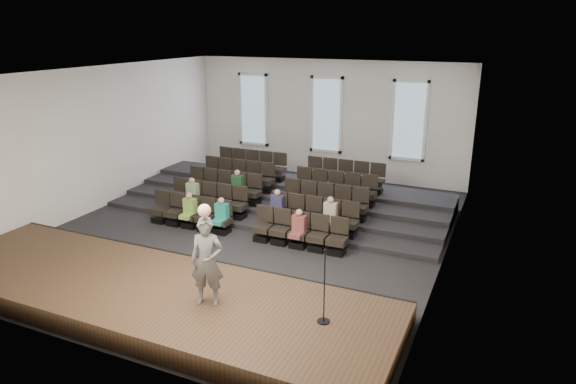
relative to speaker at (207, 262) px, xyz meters
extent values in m
plane|color=black|center=(-1.73, 5.18, -1.49)|extent=(14.00, 14.00, 0.00)
cube|color=white|center=(-1.73, 5.18, 3.52)|extent=(12.00, 14.00, 0.02)
cube|color=white|center=(-1.73, 12.20, 1.01)|extent=(12.00, 0.04, 5.00)
cube|color=white|center=(-1.73, -1.84, 1.01)|extent=(12.00, 0.04, 5.00)
cube|color=white|center=(-7.75, 5.18, 1.01)|extent=(0.04, 14.00, 5.00)
cube|color=white|center=(4.29, 5.18, 1.01)|extent=(0.04, 14.00, 5.00)
cube|color=#40291B|center=(-1.73, 0.08, -1.24)|extent=(11.80, 3.60, 0.50)
cube|color=black|center=(-1.73, 1.85, -1.24)|extent=(11.80, 0.06, 0.52)
cube|color=black|center=(-1.73, 7.50, -1.41)|extent=(11.80, 4.80, 0.15)
cube|color=black|center=(-1.73, 8.03, -1.34)|extent=(11.80, 3.75, 0.30)
cube|color=black|center=(-1.73, 8.55, -1.26)|extent=(11.80, 2.70, 0.45)
cube|color=black|center=(-1.73, 9.08, -1.19)|extent=(11.80, 1.65, 0.60)
cube|color=black|center=(-4.85, 4.58, -1.39)|extent=(0.47, 0.43, 0.20)
cube|color=black|center=(-4.85, 4.58, -1.08)|extent=(0.55, 0.50, 0.19)
cube|color=black|center=(-4.85, 4.79, -0.67)|extent=(0.55, 0.08, 0.50)
cube|color=black|center=(-4.25, 4.58, -1.39)|extent=(0.47, 0.43, 0.20)
cube|color=black|center=(-4.25, 4.58, -1.08)|extent=(0.55, 0.50, 0.19)
cube|color=black|center=(-4.25, 4.79, -0.67)|extent=(0.55, 0.08, 0.50)
cube|color=black|center=(-3.65, 4.58, -1.39)|extent=(0.47, 0.43, 0.20)
cube|color=black|center=(-3.65, 4.58, -1.08)|extent=(0.55, 0.50, 0.19)
cube|color=black|center=(-3.65, 4.79, -0.67)|extent=(0.55, 0.08, 0.50)
cube|color=black|center=(-3.05, 4.58, -1.39)|extent=(0.47, 0.43, 0.20)
cube|color=black|center=(-3.05, 4.58, -1.08)|extent=(0.55, 0.50, 0.19)
cube|color=black|center=(-3.05, 4.79, -0.67)|extent=(0.55, 0.08, 0.50)
cube|color=black|center=(-2.45, 4.58, -1.39)|extent=(0.47, 0.43, 0.20)
cube|color=black|center=(-2.45, 4.58, -1.08)|extent=(0.55, 0.50, 0.19)
cube|color=black|center=(-2.45, 4.79, -0.67)|extent=(0.55, 0.08, 0.50)
cube|color=black|center=(-1.00, 4.58, -1.39)|extent=(0.47, 0.43, 0.20)
cube|color=black|center=(-1.00, 4.58, -1.08)|extent=(0.55, 0.50, 0.19)
cube|color=black|center=(-1.00, 4.79, -0.67)|extent=(0.55, 0.08, 0.50)
cube|color=black|center=(-0.40, 4.58, -1.39)|extent=(0.47, 0.43, 0.20)
cube|color=black|center=(-0.40, 4.58, -1.08)|extent=(0.55, 0.50, 0.19)
cube|color=black|center=(-0.40, 4.79, -0.67)|extent=(0.55, 0.08, 0.50)
cube|color=black|center=(0.20, 4.58, -1.39)|extent=(0.47, 0.43, 0.20)
cube|color=black|center=(0.20, 4.58, -1.08)|extent=(0.55, 0.50, 0.19)
cube|color=black|center=(0.20, 4.79, -0.67)|extent=(0.55, 0.08, 0.50)
cube|color=black|center=(0.80, 4.58, -1.39)|extent=(0.47, 0.43, 0.20)
cube|color=black|center=(0.80, 4.58, -1.08)|extent=(0.55, 0.50, 0.19)
cube|color=black|center=(0.80, 4.79, -0.67)|extent=(0.55, 0.08, 0.50)
cube|color=black|center=(1.40, 4.58, -1.39)|extent=(0.47, 0.43, 0.20)
cube|color=black|center=(1.40, 4.58, -1.08)|extent=(0.55, 0.50, 0.19)
cube|color=black|center=(1.40, 4.79, -0.67)|extent=(0.55, 0.08, 0.50)
cube|color=black|center=(-4.85, 5.63, -1.24)|extent=(0.47, 0.43, 0.20)
cube|color=black|center=(-4.85, 5.63, -0.93)|extent=(0.55, 0.50, 0.19)
cube|color=black|center=(-4.85, 5.84, -0.52)|extent=(0.55, 0.08, 0.50)
cube|color=black|center=(-4.25, 5.63, -1.24)|extent=(0.47, 0.43, 0.20)
cube|color=black|center=(-4.25, 5.63, -0.93)|extent=(0.55, 0.50, 0.19)
cube|color=black|center=(-4.25, 5.84, -0.52)|extent=(0.55, 0.08, 0.50)
cube|color=black|center=(-3.65, 5.63, -1.24)|extent=(0.47, 0.43, 0.20)
cube|color=black|center=(-3.65, 5.63, -0.93)|extent=(0.55, 0.50, 0.19)
cube|color=black|center=(-3.65, 5.84, -0.52)|extent=(0.55, 0.08, 0.50)
cube|color=black|center=(-3.05, 5.63, -1.24)|extent=(0.47, 0.43, 0.20)
cube|color=black|center=(-3.05, 5.63, -0.93)|extent=(0.55, 0.50, 0.19)
cube|color=black|center=(-3.05, 5.84, -0.52)|extent=(0.55, 0.08, 0.50)
cube|color=black|center=(-2.45, 5.63, -1.24)|extent=(0.47, 0.43, 0.20)
cube|color=black|center=(-2.45, 5.63, -0.93)|extent=(0.55, 0.50, 0.19)
cube|color=black|center=(-2.45, 5.84, -0.52)|extent=(0.55, 0.08, 0.50)
cube|color=black|center=(-1.00, 5.63, -1.24)|extent=(0.47, 0.43, 0.20)
cube|color=black|center=(-1.00, 5.63, -0.93)|extent=(0.55, 0.50, 0.19)
cube|color=black|center=(-1.00, 5.84, -0.52)|extent=(0.55, 0.08, 0.50)
cube|color=black|center=(-0.40, 5.63, -1.24)|extent=(0.47, 0.43, 0.20)
cube|color=black|center=(-0.40, 5.63, -0.93)|extent=(0.55, 0.50, 0.19)
cube|color=black|center=(-0.40, 5.84, -0.52)|extent=(0.55, 0.08, 0.50)
cube|color=black|center=(0.20, 5.63, -1.24)|extent=(0.47, 0.43, 0.20)
cube|color=black|center=(0.20, 5.63, -0.93)|extent=(0.55, 0.50, 0.19)
cube|color=black|center=(0.20, 5.84, -0.52)|extent=(0.55, 0.08, 0.50)
cube|color=black|center=(0.80, 5.63, -1.24)|extent=(0.47, 0.43, 0.20)
cube|color=black|center=(0.80, 5.63, -0.93)|extent=(0.55, 0.50, 0.19)
cube|color=black|center=(0.80, 5.84, -0.52)|extent=(0.55, 0.08, 0.50)
cube|color=black|center=(1.40, 5.63, -1.24)|extent=(0.47, 0.43, 0.20)
cube|color=black|center=(1.40, 5.63, -0.93)|extent=(0.55, 0.50, 0.19)
cube|color=black|center=(1.40, 5.84, -0.52)|extent=(0.55, 0.08, 0.50)
cube|color=black|center=(-4.85, 6.68, -1.09)|extent=(0.47, 0.42, 0.20)
cube|color=black|center=(-4.85, 6.68, -0.78)|extent=(0.55, 0.50, 0.19)
cube|color=black|center=(-4.85, 6.89, -0.37)|extent=(0.55, 0.08, 0.50)
cube|color=black|center=(-4.25, 6.68, -1.09)|extent=(0.47, 0.42, 0.20)
cube|color=black|center=(-4.25, 6.68, -0.78)|extent=(0.55, 0.50, 0.19)
cube|color=black|center=(-4.25, 6.89, -0.37)|extent=(0.55, 0.08, 0.50)
cube|color=black|center=(-3.65, 6.68, -1.09)|extent=(0.47, 0.42, 0.20)
cube|color=black|center=(-3.65, 6.68, -0.78)|extent=(0.55, 0.50, 0.19)
cube|color=black|center=(-3.65, 6.89, -0.37)|extent=(0.55, 0.08, 0.50)
cube|color=black|center=(-3.05, 6.68, -1.09)|extent=(0.47, 0.42, 0.20)
cube|color=black|center=(-3.05, 6.68, -0.78)|extent=(0.55, 0.50, 0.19)
cube|color=black|center=(-3.05, 6.89, -0.37)|extent=(0.55, 0.08, 0.50)
cube|color=black|center=(-2.45, 6.68, -1.09)|extent=(0.47, 0.42, 0.20)
cube|color=black|center=(-2.45, 6.68, -0.78)|extent=(0.55, 0.50, 0.19)
cube|color=black|center=(-2.45, 6.89, -0.37)|extent=(0.55, 0.08, 0.50)
cube|color=black|center=(-1.00, 6.68, -1.09)|extent=(0.47, 0.42, 0.20)
cube|color=black|center=(-1.00, 6.68, -0.78)|extent=(0.55, 0.50, 0.19)
cube|color=black|center=(-1.00, 6.89, -0.37)|extent=(0.55, 0.08, 0.50)
cube|color=black|center=(-0.40, 6.68, -1.09)|extent=(0.47, 0.42, 0.20)
cube|color=black|center=(-0.40, 6.68, -0.78)|extent=(0.55, 0.50, 0.19)
cube|color=black|center=(-0.40, 6.89, -0.37)|extent=(0.55, 0.08, 0.50)
cube|color=black|center=(0.20, 6.68, -1.09)|extent=(0.47, 0.42, 0.20)
cube|color=black|center=(0.20, 6.68, -0.78)|extent=(0.55, 0.50, 0.19)
cube|color=black|center=(0.20, 6.89, -0.37)|extent=(0.55, 0.08, 0.50)
cube|color=black|center=(0.80, 6.68, -1.09)|extent=(0.47, 0.42, 0.20)
cube|color=black|center=(0.80, 6.68, -0.78)|extent=(0.55, 0.50, 0.19)
cube|color=black|center=(0.80, 6.89, -0.37)|extent=(0.55, 0.08, 0.50)
cube|color=black|center=(1.40, 6.68, -1.09)|extent=(0.47, 0.42, 0.20)
cube|color=black|center=(1.40, 6.68, -0.78)|extent=(0.55, 0.50, 0.19)
cube|color=black|center=(1.40, 6.89, -0.37)|extent=(0.55, 0.08, 0.50)
cube|color=black|center=(-4.85, 7.73, -0.94)|extent=(0.47, 0.42, 0.20)
cube|color=black|center=(-4.85, 7.73, -0.63)|extent=(0.55, 0.50, 0.19)
cube|color=black|center=(-4.85, 7.94, -0.22)|extent=(0.55, 0.08, 0.50)
cube|color=black|center=(-4.25, 7.73, -0.94)|extent=(0.47, 0.42, 0.20)
cube|color=black|center=(-4.25, 7.73, -0.63)|extent=(0.55, 0.50, 0.19)
cube|color=black|center=(-4.25, 7.94, -0.22)|extent=(0.55, 0.08, 0.50)
cube|color=black|center=(-3.65, 7.73, -0.94)|extent=(0.47, 0.42, 0.20)
cube|color=black|center=(-3.65, 7.73, -0.63)|extent=(0.55, 0.50, 0.19)
cube|color=black|center=(-3.65, 7.94, -0.22)|extent=(0.55, 0.08, 0.50)
cube|color=black|center=(-3.05, 7.73, -0.94)|extent=(0.47, 0.42, 0.20)
cube|color=black|center=(-3.05, 7.73, -0.63)|extent=(0.55, 0.50, 0.19)
cube|color=black|center=(-3.05, 7.94, -0.22)|extent=(0.55, 0.08, 0.50)
cube|color=black|center=(-2.45, 7.73, -0.94)|extent=(0.47, 0.42, 0.20)
cube|color=black|center=(-2.45, 7.73, -0.63)|extent=(0.55, 0.50, 0.19)
cube|color=black|center=(-2.45, 7.94, -0.22)|extent=(0.55, 0.08, 0.50)
cube|color=black|center=(-1.00, 7.73, -0.94)|extent=(0.47, 0.42, 0.20)
cube|color=black|center=(-1.00, 7.73, -0.63)|extent=(0.55, 0.50, 0.19)
cube|color=black|center=(-1.00, 7.94, -0.22)|extent=(0.55, 0.08, 0.50)
cube|color=black|center=(-0.40, 7.73, -0.94)|extent=(0.47, 0.42, 0.20)
cube|color=black|center=(-0.40, 7.73, -0.63)|extent=(0.55, 0.50, 0.19)
cube|color=black|center=(-0.40, 7.94, -0.22)|extent=(0.55, 0.08, 0.50)
cube|color=black|center=(0.20, 7.73, -0.94)|extent=(0.47, 0.42, 0.20)
cube|color=black|center=(0.20, 7.73, -0.63)|extent=(0.55, 0.50, 0.19)
cube|color=black|center=(0.20, 7.94, -0.22)|extent=(0.55, 0.08, 0.50)
cube|color=black|center=(0.80, 7.73, -0.94)|extent=(0.47, 0.42, 0.20)
cube|color=black|center=(0.80, 7.73, -0.63)|extent=(0.55, 0.50, 0.19)
cube|color=black|center=(0.80, 7.94, -0.22)|extent=(0.55, 0.08, 0.50)
cube|color=black|center=(1.40, 7.73, -0.94)|extent=(0.47, 0.42, 0.20)
cube|color=black|center=(1.40, 7.73, -0.63)|extent=(0.55, 0.50, 0.19)
cube|color=black|center=(1.40, 7.94, -0.22)|extent=(0.55, 0.08, 0.50)
cube|color=black|center=(-4.85, 8.78, -0.79)|extent=(0.47, 0.42, 0.20)
cube|color=black|center=(-4.85, 8.78, -0.48)|extent=(0.55, 0.50, 0.19)
cube|color=black|center=(-4.85, 8.99, -0.07)|extent=(0.55, 0.08, 0.50)
cube|color=black|center=(-4.25, 8.78, -0.79)|extent=(0.47, 0.42, 0.20)
cube|color=black|center=(-4.25, 8.78, -0.48)|extent=(0.55, 0.50, 0.19)
cube|color=black|center=(-4.25, 8.99, -0.07)|extent=(0.55, 0.08, 0.50)
cube|color=black|center=(-3.65, 8.78, -0.79)|extent=(0.47, 0.42, 0.20)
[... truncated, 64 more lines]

